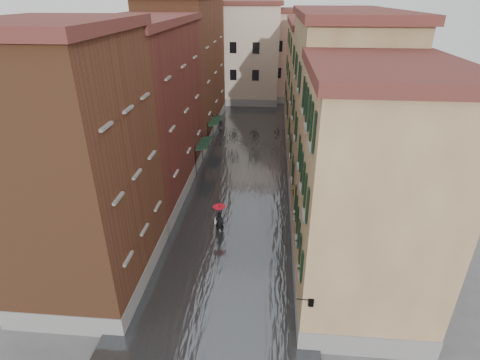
% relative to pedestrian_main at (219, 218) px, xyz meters
% --- Properties ---
extents(ground, '(120.00, 120.00, 0.00)m').
position_rel_pedestrian_main_xyz_m(ground, '(0.73, -2.87, -1.20)').
color(ground, '#58585A').
rests_on(ground, ground).
extents(floodwater, '(10.00, 60.00, 0.20)m').
position_rel_pedestrian_main_xyz_m(floodwater, '(0.73, 10.13, -1.10)').
color(floodwater, '#414548').
rests_on(floodwater, ground).
extents(building_left_near, '(6.00, 8.00, 13.00)m').
position_rel_pedestrian_main_xyz_m(building_left_near, '(-6.27, -4.87, 5.30)').
color(building_left_near, brown).
rests_on(building_left_near, ground).
extents(building_left_mid, '(6.00, 14.00, 12.50)m').
position_rel_pedestrian_main_xyz_m(building_left_mid, '(-6.27, 6.13, 5.05)').
color(building_left_mid, '#5A2A1C').
rests_on(building_left_mid, ground).
extents(building_left_far, '(6.00, 16.00, 14.00)m').
position_rel_pedestrian_main_xyz_m(building_left_far, '(-6.27, 21.13, 5.80)').
color(building_left_far, brown).
rests_on(building_left_far, ground).
extents(building_right_near, '(6.00, 8.00, 11.50)m').
position_rel_pedestrian_main_xyz_m(building_right_near, '(7.73, -4.87, 4.55)').
color(building_right_near, '#906E4A').
rests_on(building_right_near, ground).
extents(building_right_mid, '(6.00, 14.00, 13.00)m').
position_rel_pedestrian_main_xyz_m(building_right_mid, '(7.73, 6.13, 5.30)').
color(building_right_mid, tan).
rests_on(building_right_mid, ground).
extents(building_right_far, '(6.00, 16.00, 11.50)m').
position_rel_pedestrian_main_xyz_m(building_right_far, '(7.73, 21.13, 4.55)').
color(building_right_far, '#906E4A').
rests_on(building_right_far, ground).
extents(building_end_cream, '(12.00, 9.00, 13.00)m').
position_rel_pedestrian_main_xyz_m(building_end_cream, '(-2.27, 35.13, 5.30)').
color(building_end_cream, '#BCAE95').
rests_on(building_end_cream, ground).
extents(building_end_pink, '(10.00, 9.00, 12.00)m').
position_rel_pedestrian_main_xyz_m(building_end_pink, '(6.73, 37.13, 4.80)').
color(building_end_pink, '#CB9B8F').
rests_on(building_end_pink, ground).
extents(awning_near, '(1.09, 3.27, 2.80)m').
position_rel_pedestrian_main_xyz_m(awning_near, '(-2.75, 9.96, 1.27)').
color(awning_near, black).
rests_on(awning_near, ground).
extents(awning_far, '(1.09, 3.17, 2.80)m').
position_rel_pedestrian_main_xyz_m(awning_far, '(-2.75, 16.42, 1.27)').
color(awning_far, black).
rests_on(awning_far, ground).
extents(wall_lantern, '(0.71, 0.22, 0.35)m').
position_rel_pedestrian_main_xyz_m(wall_lantern, '(5.06, -8.87, 1.80)').
color(wall_lantern, black).
rests_on(wall_lantern, ground).
extents(window_planters, '(0.59, 8.24, 0.84)m').
position_rel_pedestrian_main_xyz_m(window_planters, '(4.85, -3.63, 2.31)').
color(window_planters, brown).
rests_on(window_planters, ground).
extents(pedestrian_main, '(0.86, 0.86, 2.06)m').
position_rel_pedestrian_main_xyz_m(pedestrian_main, '(0.00, 0.00, 0.00)').
color(pedestrian_main, black).
rests_on(pedestrian_main, ground).
extents(pedestrian_far, '(0.92, 0.76, 1.71)m').
position_rel_pedestrian_main_xyz_m(pedestrian_far, '(-2.49, 19.17, -0.35)').
color(pedestrian_far, black).
rests_on(pedestrian_far, ground).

